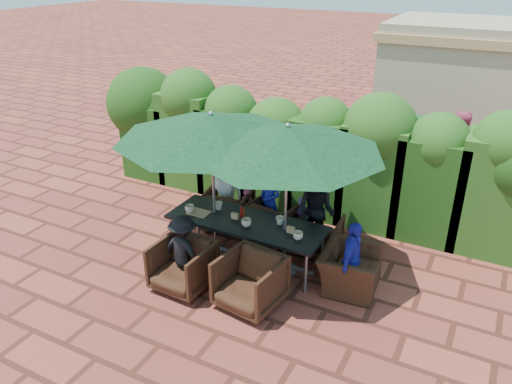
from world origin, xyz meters
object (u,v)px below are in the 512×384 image
at_px(chair_near_right, 250,280).
at_px(chair_far_left, 228,207).
at_px(umbrella_left, 211,127).
at_px(chair_near_left, 182,264).
at_px(chair_far_mid, 274,218).
at_px(chair_end_right, 350,263).
at_px(chair_far_right, 320,233).
at_px(umbrella_right, 287,139).
at_px(dining_table, 246,225).

bearing_deg(chair_near_right, chair_far_left, 135.48).
distance_m(umbrella_left, chair_near_left, 2.11).
bearing_deg(umbrella_left, chair_far_mid, 51.21).
distance_m(chair_far_mid, chair_near_right, 1.93).
height_order(chair_far_left, chair_end_right, chair_end_right).
xyz_separation_m(chair_far_right, chair_near_left, (-1.45, -1.91, 0.06)).
bearing_deg(umbrella_left, chair_near_right, -40.14).
relative_size(umbrella_right, chair_end_right, 2.98).
bearing_deg(chair_near_right, chair_far_mid, 112.76).
distance_m(dining_table, chair_far_right, 1.31).
relative_size(umbrella_right, chair_near_left, 3.43).
bearing_deg(chair_near_left, dining_table, 66.74).
relative_size(umbrella_right, chair_far_left, 3.43).
distance_m(umbrella_right, chair_end_right, 2.08).
distance_m(dining_table, chair_end_right, 1.73).
relative_size(umbrella_left, chair_far_right, 4.22).
bearing_deg(umbrella_left, umbrella_right, 0.46).
relative_size(umbrella_left, chair_end_right, 3.13).
distance_m(dining_table, chair_far_left, 1.22).
bearing_deg(chair_far_mid, umbrella_right, 136.59).
bearing_deg(chair_near_left, umbrella_left, 97.55).
height_order(dining_table, umbrella_left, umbrella_left).
bearing_deg(chair_end_right, chair_far_right, 40.67).
height_order(umbrella_right, chair_far_right, umbrella_right).
bearing_deg(chair_far_mid, chair_near_right, 117.47).
distance_m(chair_near_left, chair_near_right, 1.10).
relative_size(chair_near_right, chair_end_right, 0.90).
height_order(chair_near_right, chair_end_right, chair_near_right).
relative_size(chair_far_mid, chair_near_right, 0.93).
bearing_deg(chair_far_mid, chair_end_right, 166.90).
distance_m(umbrella_left, chair_end_right, 2.93).
xyz_separation_m(chair_far_mid, chair_end_right, (1.62, -0.77, 0.02)).
bearing_deg(dining_table, chair_near_right, -59.20).
distance_m(umbrella_left, chair_far_right, 2.56).
bearing_deg(chair_far_left, chair_near_left, 89.94).
distance_m(umbrella_left, umbrella_right, 1.27).
bearing_deg(umbrella_right, chair_far_left, 151.48).
bearing_deg(chair_end_right, umbrella_right, 89.05).
height_order(chair_near_left, chair_end_right, chair_end_right).
bearing_deg(chair_near_right, umbrella_right, 93.52).
relative_size(chair_far_left, chair_end_right, 0.87).
xyz_separation_m(chair_far_left, chair_far_mid, (0.92, 0.03, -0.02)).
bearing_deg(umbrella_left, chair_far_left, 105.56).
xyz_separation_m(chair_far_mid, chair_far_right, (0.86, -0.03, -0.05)).
height_order(dining_table, chair_far_mid, chair_far_mid).
height_order(chair_far_mid, chair_far_right, chair_far_mid).
xyz_separation_m(umbrella_right, chair_far_left, (-1.49, 0.81, -1.80)).
distance_m(dining_table, umbrella_right, 1.67).
height_order(umbrella_left, chair_near_right, umbrella_left).
bearing_deg(umbrella_right, dining_table, -176.82).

